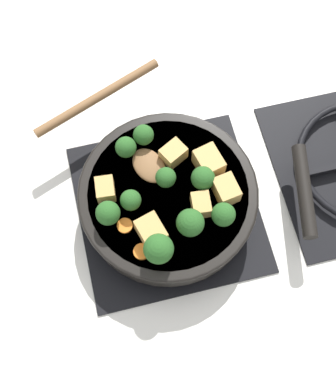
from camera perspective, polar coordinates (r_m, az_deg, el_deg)
ground_plane at (r=0.94m, az=-0.00°, el=-1.79°), size 2.40×2.40×0.00m
front_burner_grate at (r=0.93m, az=-0.00°, el=-1.54°), size 0.31×0.31×0.03m
skillet_pan at (r=0.89m, az=0.16°, el=-0.55°), size 0.30×0.40×0.05m
wooden_spoon at (r=0.91m, az=-5.30°, el=7.11°), size 0.24×0.23×0.02m
tofu_cube_center_large at (r=0.88m, az=0.57°, el=4.11°), size 0.05×0.05×0.03m
tofu_cube_near_handle at (r=0.83m, az=-1.82°, el=-4.24°), size 0.05×0.05×0.04m
tofu_cube_east_chunk at (r=0.87m, az=4.36°, el=3.16°), size 0.05×0.05×0.04m
tofu_cube_west_chunk at (r=0.84m, az=3.53°, el=-1.36°), size 0.04×0.03×0.03m
tofu_cube_back_piece at (r=0.85m, az=6.21°, el=0.21°), size 0.05×0.04×0.03m
tofu_cube_front_piece at (r=0.86m, az=-6.70°, el=0.29°), size 0.04×0.03×0.03m
broccoli_floret_near_spoon at (r=0.87m, az=-4.52°, el=4.77°), size 0.04×0.04×0.04m
broccoli_floret_center_top at (r=0.83m, az=-6.42°, el=-2.26°), size 0.04×0.04×0.05m
broccoli_floret_east_rim at (r=0.85m, az=0.03°, el=1.60°), size 0.03×0.03×0.04m
broccoli_floret_west_rim at (r=0.82m, az=2.39°, el=-3.30°), size 0.04×0.04×0.05m
broccoli_floret_north_edge at (r=0.84m, az=-4.00°, el=-0.88°), size 0.03×0.03×0.04m
broccoli_floret_south_cluster at (r=0.81m, az=-1.02°, el=-6.09°), size 0.05×0.05×0.05m
broccoli_floret_mid_floret at (r=0.88m, az=-2.63°, el=6.08°), size 0.03×0.03×0.04m
broccoli_floret_small_inner at (r=0.83m, az=5.93°, el=-2.41°), size 0.04×0.04×0.05m
broccoli_floret_tall_stem at (r=0.85m, az=3.73°, el=1.57°), size 0.04×0.04×0.05m
carrot_slice_orange_thin at (r=0.85m, az=-4.63°, el=-3.60°), size 0.02×0.02×0.01m
carrot_slice_near_center at (r=0.83m, az=-2.83°, el=-6.36°), size 0.03×0.03×0.01m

